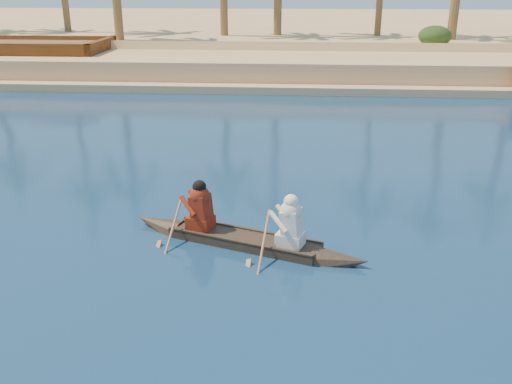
# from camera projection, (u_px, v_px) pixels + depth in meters

# --- Properties ---
(sandy_embankment) EXTENTS (150.00, 51.00, 1.50)m
(sandy_embankment) POSITION_uv_depth(u_px,v_px,m) (197.00, 33.00, 49.91)
(sandy_embankment) COLOR #DDB57C
(sandy_embankment) RESTS_ON ground
(shrub_cluster) EXTENTS (100.00, 6.00, 2.40)m
(shrub_cluster) POSITION_uv_depth(u_px,v_px,m) (154.00, 45.00, 35.32)
(shrub_cluster) COLOR #203413
(shrub_cluster) RESTS_ON ground
(canoe) EXTENTS (5.11, 2.41, 1.43)m
(canoe) POSITION_uv_depth(u_px,v_px,m) (244.00, 232.00, 11.57)
(canoe) COLOR #3C2E20
(canoe) RESTS_ON ground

